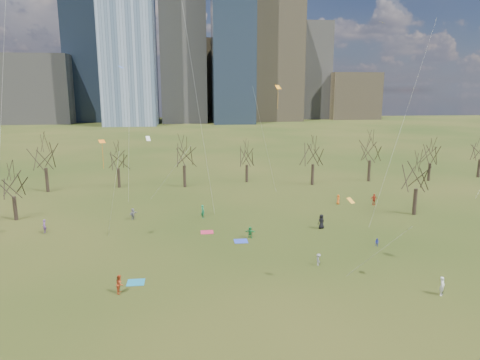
{
  "coord_description": "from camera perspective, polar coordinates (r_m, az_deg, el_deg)",
  "views": [
    {
      "loc": [
        -5.93,
        -37.96,
        17.59
      ],
      "look_at": [
        0.0,
        12.0,
        7.0
      ],
      "focal_mm": 32.0,
      "sensor_mm": 36.0,
      "label": 1
    }
  ],
  "objects": [
    {
      "name": "blanket_crimson",
      "position": [
        54.55,
        -4.42,
        -6.94
      ],
      "size": [
        1.6,
        1.5,
        0.03
      ],
      "primitive_type": "cube",
      "color": "#B12341",
      "rests_on": "ground"
    },
    {
      "name": "kites_airborne",
      "position": [
        50.78,
        4.89,
        6.44
      ],
      "size": [
        85.14,
        39.85,
        32.63
      ],
      "color": "orange",
      "rests_on": "ground"
    },
    {
      "name": "person_11",
      "position": [
        61.26,
        -14.08,
        -4.4
      ],
      "size": [
        1.18,
        1.49,
        1.58
      ],
      "primitive_type": "imported",
      "rotation": [
        0.0,
        0.0,
        1.01
      ],
      "color": "slate",
      "rests_on": "ground"
    },
    {
      "name": "ground",
      "position": [
        42.25,
        1.97,
        -12.72
      ],
      "size": [
        500.0,
        500.0,
        0.0
      ],
      "primitive_type": "plane",
      "color": "black",
      "rests_on": "ground"
    },
    {
      "name": "person_6",
      "position": [
        56.47,
        10.78,
        -5.46
      ],
      "size": [
        1.1,
        0.94,
        1.92
      ],
      "primitive_type": "imported",
      "rotation": [
        0.0,
        0.0,
        3.56
      ],
      "color": "black",
      "rests_on": "ground"
    },
    {
      "name": "person_7",
      "position": [
        59.38,
        -24.64,
        -5.6
      ],
      "size": [
        0.52,
        0.69,
        1.7
      ],
      "primitive_type": "imported",
      "rotation": [
        0.0,
        0.0,
        4.91
      ],
      "color": "#70468D",
      "rests_on": "ground"
    },
    {
      "name": "person_13",
      "position": [
        60.26,
        -4.99,
        -4.19
      ],
      "size": [
        0.68,
        0.81,
        1.89
      ],
      "primitive_type": "imported",
      "rotation": [
        0.0,
        0.0,
        1.95
      ],
      "color": "#1B7B48",
      "rests_on": "ground"
    },
    {
      "name": "person_5",
      "position": [
        52.23,
        1.36,
        -6.98
      ],
      "size": [
        1.36,
        0.74,
        1.4
      ],
      "primitive_type": "imported",
      "rotation": [
        0.0,
        0.0,
        2.88
      ],
      "color": "#1A7834",
      "rests_on": "ground"
    },
    {
      "name": "person_2",
      "position": [
        40.2,
        -15.73,
        -13.19
      ],
      "size": [
        0.69,
        0.87,
        1.7
      ],
      "primitive_type": "imported",
      "rotation": [
        0.0,
        0.0,
        1.51
      ],
      "color": "#AC3A18",
      "rests_on": "ground"
    },
    {
      "name": "downtown_skyline",
      "position": [
        249.55,
        -6.2,
        16.74
      ],
      "size": [
        212.5,
        78.0,
        118.0
      ],
      "color": "slate",
      "rests_on": "ground"
    },
    {
      "name": "blanket_teal",
      "position": [
        42.15,
        -13.72,
        -13.12
      ],
      "size": [
        1.6,
        1.5,
        0.03
      ],
      "primitive_type": "cube",
      "color": "#176B8E",
      "rests_on": "ground"
    },
    {
      "name": "person_3",
      "position": [
        45.18,
        10.41,
        -10.38
      ],
      "size": [
        0.46,
        0.8,
        1.24
      ],
      "primitive_type": "imported",
      "rotation": [
        0.0,
        0.0,
        1.57
      ],
      "color": "slate",
      "rests_on": "ground"
    },
    {
      "name": "person_8",
      "position": [
        51.97,
        17.8,
        -7.93
      ],
      "size": [
        0.59,
        0.57,
        0.95
      ],
      "primitive_type": "imported",
      "rotation": [
        0.0,
        0.0,
        5.59
      ],
      "color": "#252DA4",
      "rests_on": "ground"
    },
    {
      "name": "person_10",
      "position": [
        69.92,
        17.42,
        -2.48
      ],
      "size": [
        1.09,
        0.52,
        1.81
      ],
      "primitive_type": "imported",
      "rotation": [
        0.0,
        0.0,
        0.07
      ],
      "color": "#B42D19",
      "rests_on": "ground"
    },
    {
      "name": "bare_tree_row",
      "position": [
        76.28,
        -2.3,
        3.23
      ],
      "size": [
        113.04,
        29.8,
        9.5
      ],
      "color": "black",
      "rests_on": "ground"
    },
    {
      "name": "person_12",
      "position": [
        69.01,
        12.96,
        -2.53
      ],
      "size": [
        0.55,
        0.79,
        1.54
      ],
      "primitive_type": "imported",
      "rotation": [
        0.0,
        0.0,
        1.48
      ],
      "color": "#D55D17",
      "rests_on": "ground"
    },
    {
      "name": "blanket_navy",
      "position": [
        51.3,
        0.12,
        -8.15
      ],
      "size": [
        1.6,
        1.5,
        0.03
      ],
      "primitive_type": "cube",
      "color": "#263DB3",
      "rests_on": "ground"
    },
    {
      "name": "person_1",
      "position": [
        42.26,
        25.35,
        -12.66
      ],
      "size": [
        0.71,
        0.74,
        1.7
      ],
      "primitive_type": "imported",
      "rotation": [
        0.0,
        0.0,
        0.86
      ],
      "color": "silver",
      "rests_on": "ground"
    }
  ]
}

